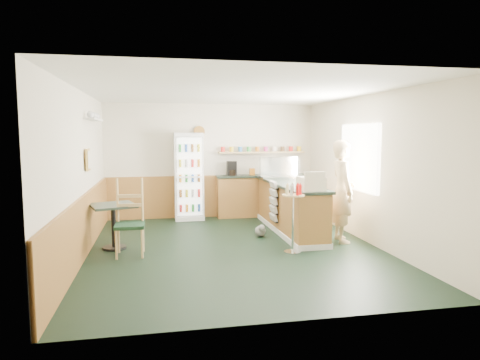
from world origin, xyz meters
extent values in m
plane|color=black|center=(0.00, 0.00, 0.00)|extent=(6.00, 6.00, 0.00)
cube|color=beige|center=(0.00, 3.01, 1.35)|extent=(5.00, 0.02, 2.70)
cube|color=beige|center=(-2.51, 0.00, 1.35)|extent=(0.02, 6.00, 2.70)
cube|color=beige|center=(2.51, 0.00, 1.35)|extent=(0.02, 6.00, 2.70)
cube|color=white|center=(0.00, 0.00, 2.71)|extent=(5.00, 6.00, 0.02)
cube|color=#A57135|center=(0.00, 2.97, 0.50)|extent=(4.98, 0.05, 1.00)
cube|color=#A57135|center=(-2.47, 0.00, 0.50)|extent=(0.05, 5.98, 1.00)
cube|color=white|center=(2.46, 0.30, 1.55)|extent=(0.06, 1.45, 1.25)
cube|color=gold|center=(-2.45, 0.50, 1.55)|extent=(0.03, 0.32, 0.38)
cube|color=silver|center=(-2.40, 1.00, 2.25)|extent=(0.18, 1.20, 0.03)
cylinder|color=#8F6023|center=(-0.30, 2.94, 2.05)|extent=(0.26, 0.04, 0.26)
cube|color=#A57135|center=(1.35, 1.07, 0.47)|extent=(0.60, 2.95, 0.95)
cube|color=silver|center=(1.35, 1.07, 0.05)|extent=(0.64, 2.97, 0.10)
cube|color=#27352B|center=(1.35, 1.08, 0.98)|extent=(0.68, 3.01, 0.05)
cube|color=#A57135|center=(1.20, 2.80, 0.47)|extent=(2.20, 0.38, 0.95)
cube|color=#27352B|center=(1.20, 2.80, 0.98)|extent=(2.24, 0.42, 0.05)
cube|color=tan|center=(1.20, 2.88, 1.55)|extent=(2.10, 0.22, 0.04)
cube|color=black|center=(0.45, 2.80, 1.18)|extent=(0.22, 0.18, 0.34)
cylinder|color=#B2664C|center=(0.25, 2.88, 1.63)|extent=(0.10, 0.10, 0.12)
cylinder|color=#B2664C|center=(0.46, 2.88, 1.63)|extent=(0.10, 0.10, 0.12)
cylinder|color=#B2664C|center=(0.67, 2.88, 1.63)|extent=(0.10, 0.10, 0.12)
cylinder|color=#B2664C|center=(0.88, 2.88, 1.63)|extent=(0.10, 0.10, 0.12)
cylinder|color=#B2664C|center=(1.09, 2.88, 1.63)|extent=(0.10, 0.10, 0.12)
cylinder|color=#B2664C|center=(1.31, 2.88, 1.63)|extent=(0.10, 0.10, 0.12)
cylinder|color=#B2664C|center=(1.52, 2.88, 1.63)|extent=(0.10, 0.10, 0.12)
cylinder|color=#B2664C|center=(1.73, 2.88, 1.63)|extent=(0.10, 0.10, 0.12)
cylinder|color=#B2664C|center=(1.94, 2.88, 1.63)|extent=(0.10, 0.10, 0.12)
cylinder|color=#B2664C|center=(2.15, 2.88, 1.63)|extent=(0.10, 0.10, 0.12)
cube|color=white|center=(-0.57, 2.78, 1.01)|extent=(0.67, 0.47, 2.02)
cube|color=white|center=(-0.57, 2.55, 1.02)|extent=(0.56, 0.02, 1.78)
cube|color=silver|center=(-0.57, 2.48, 1.02)|extent=(0.60, 0.02, 1.85)
cube|color=silver|center=(1.35, 1.87, 1.04)|extent=(0.83, 0.43, 0.06)
cube|color=silver|center=(1.35, 1.87, 1.27)|extent=(0.81, 0.42, 0.42)
cube|color=#EFE5C5|center=(1.35, -0.13, 1.13)|extent=(0.42, 0.44, 0.23)
imported|color=tan|center=(2.05, 0.11, 0.94)|extent=(0.51, 0.67, 1.88)
cylinder|color=silver|center=(0.93, -0.44, 0.01)|extent=(0.29, 0.29, 0.02)
cylinder|color=silver|center=(0.93, -0.44, 0.49)|extent=(0.04, 0.04, 0.96)
cylinder|color=tan|center=(0.93, -0.44, 0.97)|extent=(0.37, 0.37, 0.03)
cylinder|color=red|center=(1.03, -0.48, 1.07)|extent=(0.05, 0.05, 0.16)
cylinder|color=red|center=(1.02, -0.38, 1.07)|extent=(0.05, 0.05, 0.16)
cylinder|color=red|center=(0.94, -0.33, 1.07)|extent=(0.05, 0.05, 0.16)
cylinder|color=red|center=(0.85, -0.36, 1.07)|extent=(0.05, 0.05, 0.16)
cylinder|color=red|center=(0.82, -0.45, 1.07)|extent=(0.05, 0.05, 0.16)
cylinder|color=red|center=(0.87, -0.54, 1.07)|extent=(0.05, 0.05, 0.16)
cylinder|color=red|center=(0.96, -0.55, 1.07)|extent=(0.05, 0.05, 0.16)
cube|color=black|center=(1.01, 1.02, 0.25)|extent=(0.05, 0.41, 0.03)
cube|color=silver|center=(0.99, 1.02, 0.32)|extent=(0.09, 0.37, 0.14)
cube|color=black|center=(1.01, 1.02, 0.42)|extent=(0.05, 0.41, 0.03)
cube|color=silver|center=(0.99, 1.02, 0.49)|extent=(0.09, 0.37, 0.14)
cube|color=black|center=(1.01, 1.02, 0.58)|extent=(0.05, 0.41, 0.03)
cube|color=silver|center=(0.99, 1.02, 0.65)|extent=(0.09, 0.37, 0.14)
cube|color=black|center=(1.01, 1.02, 0.75)|extent=(0.05, 0.41, 0.03)
cube|color=silver|center=(0.99, 1.02, 0.82)|extent=(0.09, 0.37, 0.14)
cube|color=black|center=(1.01, 1.02, 0.92)|extent=(0.05, 0.41, 0.03)
cube|color=silver|center=(0.99, 1.02, 0.99)|extent=(0.09, 0.37, 0.14)
cylinder|color=black|center=(-2.05, 0.38, 0.02)|extent=(0.41, 0.41, 0.04)
cylinder|color=black|center=(-2.05, 0.38, 0.39)|extent=(0.08, 0.08, 0.71)
cube|color=#27352B|center=(-2.05, 0.38, 0.76)|extent=(0.89, 0.89, 0.04)
cube|color=black|center=(-1.75, -0.10, 0.50)|extent=(0.47, 0.47, 0.06)
cylinder|color=tan|center=(-1.95, -0.31, 0.25)|extent=(0.04, 0.04, 0.49)
cylinder|color=tan|center=(-1.55, -0.31, 0.25)|extent=(0.04, 0.04, 0.49)
cylinder|color=tan|center=(-1.95, 0.10, 0.25)|extent=(0.04, 0.04, 0.49)
cylinder|color=tan|center=(-1.55, 0.10, 0.25)|extent=(0.04, 0.04, 0.49)
cube|color=tan|center=(-1.75, 0.11, 0.88)|extent=(0.42, 0.05, 0.76)
sphere|color=gray|center=(0.66, 0.75, 0.11)|extent=(0.21, 0.21, 0.21)
sphere|color=gray|center=(0.66, 0.65, 0.19)|extent=(0.13, 0.13, 0.13)
camera|label=1|loc=(-1.28, -7.18, 1.99)|focal=32.00mm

